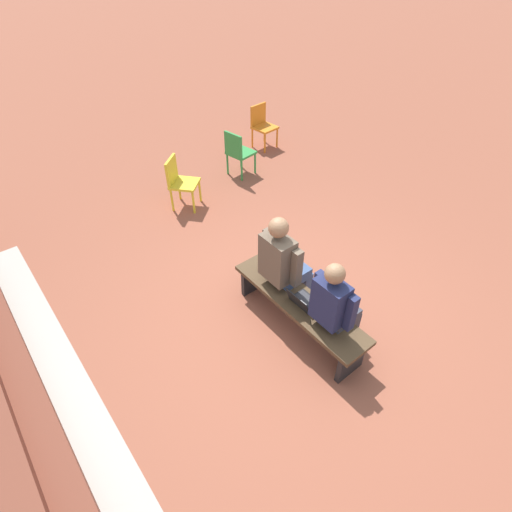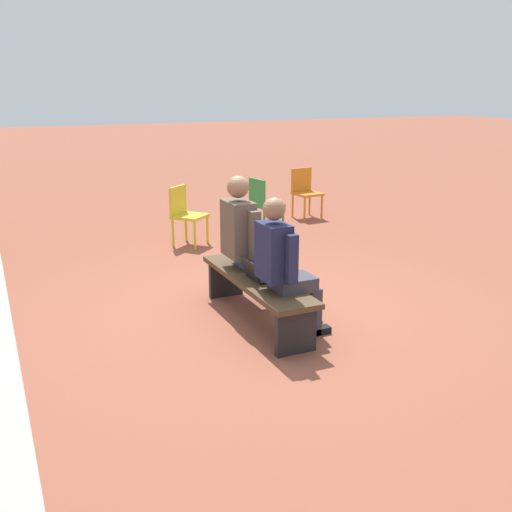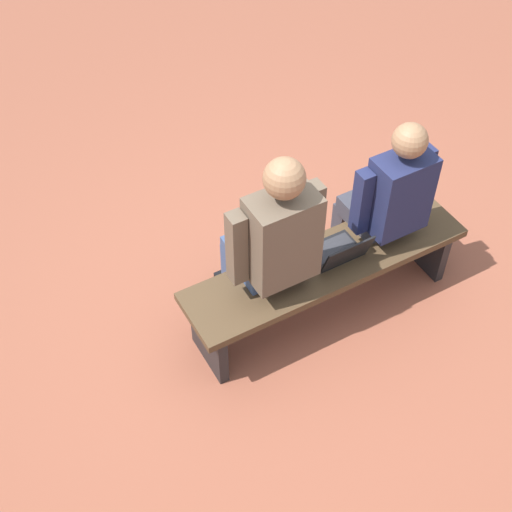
{
  "view_description": "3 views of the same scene",
  "coord_description": "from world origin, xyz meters",
  "px_view_note": "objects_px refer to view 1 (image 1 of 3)",
  "views": [
    {
      "loc": [
        -2.27,
        2.33,
        3.72
      ],
      "look_at": [
        0.22,
        0.33,
        0.96
      ],
      "focal_mm": 28.0,
      "sensor_mm": 36.0,
      "label": 1
    },
    {
      "loc": [
        -5.15,
        2.33,
        2.23
      ],
      "look_at": [
        -0.36,
        0.13,
        0.71
      ],
      "focal_mm": 42.0,
      "sensor_mm": 36.0,
      "label": 2
    },
    {
      "loc": [
        1.57,
        2.33,
        3.57
      ],
      "look_at": [
        0.21,
        -0.07,
        0.59
      ],
      "focal_mm": 50.0,
      "sensor_mm": 36.0,
      "label": 3
    }
  ],
  "objects_px": {
    "person_student": "(335,305)",
    "plastic_chair_near_bench_left": "(179,180)",
    "bench": "(299,306)",
    "plastic_chair_near_bench_right": "(262,124)",
    "plastic_chair_far_left": "(238,151)",
    "person_adult": "(284,263)",
    "laptop": "(303,301)"
  },
  "relations": [
    {
      "from": "person_student",
      "to": "plastic_chair_near_bench_left",
      "type": "distance_m",
      "value": 3.53
    },
    {
      "from": "plastic_chair_near_bench_left",
      "to": "plastic_chair_near_bench_right",
      "type": "bearing_deg",
      "value": -69.76
    },
    {
      "from": "person_adult",
      "to": "laptop",
      "type": "bearing_deg",
      "value": 168.9
    },
    {
      "from": "person_student",
      "to": "plastic_chair_near_bench_right",
      "type": "bearing_deg",
      "value": -31.23
    },
    {
      "from": "bench",
      "to": "plastic_chair_near_bench_right",
      "type": "relative_size",
      "value": 2.14
    },
    {
      "from": "person_adult",
      "to": "plastic_chair_near_bench_right",
      "type": "bearing_deg",
      "value": -36.37
    },
    {
      "from": "plastic_chair_near_bench_left",
      "to": "plastic_chair_far_left",
      "type": "bearing_deg",
      "value": -80.24
    },
    {
      "from": "person_adult",
      "to": "plastic_chair_near_bench_left",
      "type": "bearing_deg",
      "value": -4.63
    },
    {
      "from": "laptop",
      "to": "plastic_chair_far_left",
      "type": "distance_m",
      "value": 3.76
    },
    {
      "from": "plastic_chair_near_bench_left",
      "to": "bench",
      "type": "bearing_deg",
      "value": 174.6
    },
    {
      "from": "person_student",
      "to": "plastic_chair_far_left",
      "type": "distance_m",
      "value": 4.07
    },
    {
      "from": "person_student",
      "to": "plastic_chair_near_bench_left",
      "type": "xyz_separation_m",
      "value": [
        3.52,
        -0.23,
        -0.22
      ]
    },
    {
      "from": "laptop",
      "to": "plastic_chair_near_bench_left",
      "type": "relative_size",
      "value": 0.38
    },
    {
      "from": "person_adult",
      "to": "laptop",
      "type": "distance_m",
      "value": 0.48
    },
    {
      "from": "plastic_chair_near_bench_right",
      "to": "plastic_chair_far_left",
      "type": "bearing_deg",
      "value": 121.15
    },
    {
      "from": "person_adult",
      "to": "plastic_chair_far_left",
      "type": "height_order",
      "value": "person_adult"
    },
    {
      "from": "bench",
      "to": "plastic_chair_near_bench_right",
      "type": "bearing_deg",
      "value": -34.59
    },
    {
      "from": "person_adult",
      "to": "laptop",
      "type": "relative_size",
      "value": 4.32
    },
    {
      "from": "plastic_chair_near_bench_right",
      "to": "laptop",
      "type": "bearing_deg",
      "value": 145.75
    },
    {
      "from": "plastic_chair_near_bench_left",
      "to": "person_student",
      "type": "bearing_deg",
      "value": 176.32
    },
    {
      "from": "person_adult",
      "to": "plastic_chair_near_bench_right",
      "type": "distance_m",
      "value": 4.52
    },
    {
      "from": "bench",
      "to": "plastic_chair_near_bench_right",
      "type": "distance_m",
      "value": 4.84
    },
    {
      "from": "plastic_chair_near_bench_right",
      "to": "plastic_chair_far_left",
      "type": "relative_size",
      "value": 1.0
    },
    {
      "from": "person_adult",
      "to": "plastic_chair_far_left",
      "type": "relative_size",
      "value": 1.64
    },
    {
      "from": "person_adult",
      "to": "bench",
      "type": "bearing_deg",
      "value": 168.68
    },
    {
      "from": "person_adult",
      "to": "plastic_chair_near_bench_left",
      "type": "relative_size",
      "value": 1.64
    },
    {
      "from": "bench",
      "to": "person_adult",
      "type": "distance_m",
      "value": 0.52
    },
    {
      "from": "person_adult",
      "to": "plastic_chair_near_bench_left",
      "type": "height_order",
      "value": "person_adult"
    },
    {
      "from": "plastic_chair_far_left",
      "to": "plastic_chair_near_bench_left",
      "type": "xyz_separation_m",
      "value": [
        -0.23,
        1.34,
        0.0
      ]
    },
    {
      "from": "plastic_chair_near_bench_right",
      "to": "plastic_chair_far_left",
      "type": "height_order",
      "value": "same"
    },
    {
      "from": "person_student",
      "to": "plastic_chair_far_left",
      "type": "height_order",
      "value": "person_student"
    },
    {
      "from": "laptop",
      "to": "plastic_chair_far_left",
      "type": "relative_size",
      "value": 0.38
    }
  ]
}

